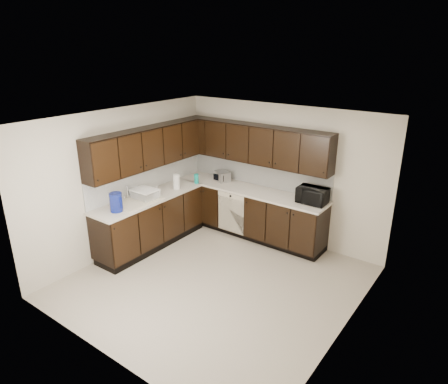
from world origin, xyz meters
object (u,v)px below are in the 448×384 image
Objects in this scene: blue_pitcher at (116,202)px; storage_bin at (144,194)px; sink at (136,205)px; toaster_oven at (222,176)px; microwave at (312,195)px.

storage_bin is at bearing 102.14° from blue_pitcher.
sink is at bearing 104.56° from blue_pitcher.
sink is 1.93× the size of storage_bin.
toaster_oven is 1.66m from storage_bin.
storage_bin is (-2.43, -1.54, -0.05)m from microwave.
toaster_oven is at bearing 72.36° from storage_bin.
microwave is at bearing 50.38° from blue_pitcher.
microwave is 3.23m from blue_pitcher.
sink is 0.24m from storage_bin.
blue_pitcher reaches higher than toaster_oven.
microwave is 1.92m from toaster_oven.
blue_pitcher reaches higher than microwave.
blue_pitcher is at bearing -78.25° from toaster_oven.
microwave is (2.43, 1.73, 0.20)m from sink.
blue_pitcher is (-0.45, -2.24, 0.06)m from toaster_oven.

